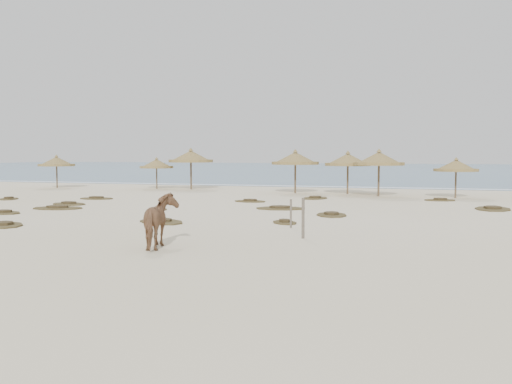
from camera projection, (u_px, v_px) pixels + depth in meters
The scene contains 28 objects.
ground at pixel (181, 224), 22.88m from camera, with size 160.00×160.00×0.00m, color beige.
ocean at pixel (367, 170), 94.56m from camera, with size 200.00×100.00×0.01m, color #2C5D85.
foam_line at pixel (309, 187), 47.73m from camera, with size 70.00×0.60×0.01m, color white.
palapa_0 at pixel (57, 162), 45.79m from camera, with size 3.01×3.01×2.70m.
palapa_1 at pixel (157, 164), 44.72m from camera, with size 2.69×2.69×2.50m.
palapa_2 at pixel (191, 157), 44.03m from camera, with size 4.29×4.29×3.22m.
palapa_3 at pixel (295, 159), 39.89m from camera, with size 3.34×3.34×3.09m.
palapa_4 at pixel (348, 160), 39.03m from camera, with size 3.74×3.74×2.99m.
palapa_5 at pixel (379, 159), 37.00m from camera, with size 4.32×4.32×3.11m.
palapa_6 at pixel (456, 166), 35.75m from camera, with size 3.40×3.40×2.57m.
horse at pixel (161, 221), 17.05m from camera, with size 0.88×1.93×1.63m, color brown.
fence_post_near at pixel (303, 218), 18.97m from camera, with size 0.10×0.10×1.36m, color #6B6050.
fence_post_far at pixel (291, 214), 21.61m from camera, with size 0.08×0.08×1.10m, color #6B6050.
scrub_0 at pixel (4, 212), 26.80m from camera, with size 2.16×1.77×0.16m.
scrub_1 at pixel (58, 208), 29.00m from camera, with size 2.81×2.06×0.16m.
scrub_2 at pixel (157, 209), 28.18m from camera, with size 1.13×1.57×0.16m.
scrub_3 at pixel (280, 208), 28.87m from camera, with size 2.79×2.09×0.16m.
scrub_4 at pixel (332, 214), 25.86m from camera, with size 1.81×2.35×0.16m.
scrub_5 at pixel (493, 209), 28.60m from camera, with size 1.94×2.78×0.16m.
scrub_6 at pixel (97, 198), 35.02m from camera, with size 2.21×1.50×0.16m.
scrub_7 at pixel (315, 198), 35.28m from camera, with size 1.84×2.44×0.16m.
scrub_8 at pixel (9, 199), 34.72m from camera, with size 1.69×1.96×0.16m.
scrub_9 at pixel (161, 221), 23.32m from camera, with size 2.78×2.54×0.16m.
scrub_10 at pixel (440, 200), 33.82m from camera, with size 2.05×1.56×0.16m.
scrub_11 at pixel (4, 225), 22.23m from camera, with size 2.43×2.44×0.16m.
scrub_12 at pixel (285, 222), 23.06m from camera, with size 1.52×1.66×0.16m.
scrub_13 at pixel (250, 201), 33.04m from camera, with size 2.07×1.50×0.16m.
scrub_14 at pixel (69, 204), 31.32m from camera, with size 2.48×1.98×0.16m.
Camera 1 is at (9.39, -20.93, 2.87)m, focal length 40.00 mm.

